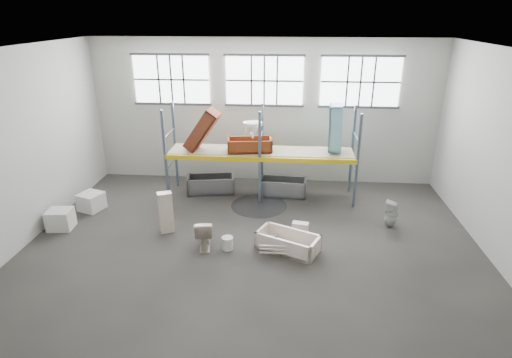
# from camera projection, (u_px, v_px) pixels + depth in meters

# --- Properties ---
(floor) EXTENTS (12.00, 10.00, 0.10)m
(floor) POSITION_uv_depth(u_px,v_px,m) (251.00, 252.00, 10.85)
(floor) COLOR #46423C
(floor) RESTS_ON ground
(ceiling) EXTENTS (12.00, 10.00, 0.10)m
(ceiling) POSITION_uv_depth(u_px,v_px,m) (250.00, 48.00, 8.94)
(ceiling) COLOR silver
(ceiling) RESTS_ON ground
(wall_back) EXTENTS (12.00, 0.10, 5.00)m
(wall_back) POSITION_uv_depth(u_px,v_px,m) (264.00, 112.00, 14.56)
(wall_back) COLOR #ADABA1
(wall_back) RESTS_ON ground
(wall_front) EXTENTS (12.00, 0.10, 5.00)m
(wall_front) POSITION_uv_depth(u_px,v_px,m) (214.00, 292.00, 5.23)
(wall_front) COLOR #B5B2A7
(wall_front) RESTS_ON ground
(wall_left) EXTENTS (0.10, 10.00, 5.00)m
(wall_left) POSITION_uv_depth(u_px,v_px,m) (9.00, 153.00, 10.35)
(wall_left) COLOR #B8B6AB
(wall_left) RESTS_ON ground
(window_left) EXTENTS (2.60, 0.04, 1.60)m
(window_left) POSITION_uv_depth(u_px,v_px,m) (171.00, 79.00, 14.29)
(window_left) COLOR white
(window_left) RESTS_ON wall_back
(window_mid) EXTENTS (2.60, 0.04, 1.60)m
(window_mid) POSITION_uv_depth(u_px,v_px,m) (264.00, 81.00, 14.05)
(window_mid) COLOR white
(window_mid) RESTS_ON wall_back
(window_right) EXTENTS (2.60, 0.04, 1.60)m
(window_right) POSITION_uv_depth(u_px,v_px,m) (360.00, 82.00, 13.80)
(window_right) COLOR white
(window_right) RESTS_ON wall_back
(rack_upright_la) EXTENTS (0.08, 0.08, 3.00)m
(rack_upright_la) POSITION_uv_depth(u_px,v_px,m) (165.00, 157.00, 13.18)
(rack_upright_la) COLOR slate
(rack_upright_la) RESTS_ON floor
(rack_upright_lb) EXTENTS (0.08, 0.08, 3.00)m
(rack_upright_lb) POSITION_uv_depth(u_px,v_px,m) (175.00, 145.00, 14.28)
(rack_upright_lb) COLOR slate
(rack_upright_lb) RESTS_ON floor
(rack_upright_ma) EXTENTS (0.08, 0.08, 3.00)m
(rack_upright_ma) POSITION_uv_depth(u_px,v_px,m) (260.00, 159.00, 12.95)
(rack_upright_ma) COLOR slate
(rack_upright_ma) RESTS_ON floor
(rack_upright_mb) EXTENTS (0.08, 0.08, 3.00)m
(rack_upright_mb) POSITION_uv_depth(u_px,v_px,m) (262.00, 148.00, 14.06)
(rack_upright_mb) COLOR slate
(rack_upright_mb) RESTS_ON floor
(rack_upright_ra) EXTENTS (0.08, 0.08, 3.00)m
(rack_upright_ra) POSITION_uv_depth(u_px,v_px,m) (357.00, 162.00, 12.72)
(rack_upright_ra) COLOR slate
(rack_upright_ra) RESTS_ON floor
(rack_upright_rb) EXTENTS (0.08, 0.08, 3.00)m
(rack_upright_rb) POSITION_uv_depth(u_px,v_px,m) (352.00, 150.00, 13.83)
(rack_upright_rb) COLOR slate
(rack_upright_rb) RESTS_ON floor
(rack_beam_front) EXTENTS (6.00, 0.10, 0.14)m
(rack_beam_front) POSITION_uv_depth(u_px,v_px,m) (260.00, 159.00, 12.95)
(rack_beam_front) COLOR yellow
(rack_beam_front) RESTS_ON floor
(rack_beam_back) EXTENTS (6.00, 0.10, 0.14)m
(rack_beam_back) POSITION_uv_depth(u_px,v_px,m) (262.00, 148.00, 14.06)
(rack_beam_back) COLOR yellow
(rack_beam_back) RESTS_ON floor
(shelf_deck) EXTENTS (5.90, 1.10, 0.03)m
(shelf_deck) POSITION_uv_depth(u_px,v_px,m) (261.00, 151.00, 13.47)
(shelf_deck) COLOR gray
(shelf_deck) RESTS_ON floor
(wet_patch) EXTENTS (1.80, 1.80, 0.00)m
(wet_patch) POSITION_uv_depth(u_px,v_px,m) (259.00, 205.00, 13.33)
(wet_patch) COLOR black
(wet_patch) RESTS_ON floor
(bathtub_beige) EXTENTS (1.75, 1.34, 0.47)m
(bathtub_beige) POSITION_uv_depth(u_px,v_px,m) (288.00, 242.00, 10.77)
(bathtub_beige) COLOR beige
(bathtub_beige) RESTS_ON floor
(cistern_spare) EXTENTS (0.47, 0.29, 0.41)m
(cistern_spare) POSITION_uv_depth(u_px,v_px,m) (300.00, 229.00, 11.29)
(cistern_spare) COLOR silver
(cistern_spare) RESTS_ON bathtub_beige
(sink_in_tub) EXTENTS (0.59, 0.59, 0.16)m
(sink_in_tub) POSITION_uv_depth(u_px,v_px,m) (269.00, 235.00, 11.25)
(sink_in_tub) COLOR #F5E6CB
(sink_in_tub) RESTS_ON bathtub_beige
(toilet_beige) EXTENTS (0.58, 0.87, 0.82)m
(toilet_beige) POSITION_uv_depth(u_px,v_px,m) (204.00, 233.00, 10.85)
(toilet_beige) COLOR beige
(toilet_beige) RESTS_ON floor
(cistern_tall) EXTENTS (0.45, 0.39, 1.19)m
(cistern_tall) POSITION_uv_depth(u_px,v_px,m) (166.00, 212.00, 11.55)
(cistern_tall) COLOR beige
(cistern_tall) RESTS_ON floor
(toilet_white) EXTENTS (0.46, 0.46, 0.79)m
(toilet_white) POSITION_uv_depth(u_px,v_px,m) (391.00, 214.00, 11.90)
(toilet_white) COLOR silver
(toilet_white) RESTS_ON floor
(steel_tub_left) EXTENTS (1.67, 0.98, 0.58)m
(steel_tub_left) POSITION_uv_depth(u_px,v_px,m) (211.00, 184.00, 14.22)
(steel_tub_left) COLOR #97989E
(steel_tub_left) RESTS_ON floor
(steel_tub_right) EXTENTS (1.58, 0.82, 0.56)m
(steel_tub_right) POSITION_uv_depth(u_px,v_px,m) (283.00, 187.00, 14.02)
(steel_tub_right) COLOR #B1B3B8
(steel_tub_right) RESTS_ON floor
(rust_tub_flat) EXTENTS (1.49, 0.86, 0.40)m
(rust_tub_flat) POSITION_uv_depth(u_px,v_px,m) (250.00, 145.00, 13.30)
(rust_tub_flat) COLOR #913C1B
(rust_tub_flat) RESTS_ON shelf_deck
(rust_tub_tilted) EXTENTS (1.23, 0.79, 1.42)m
(rust_tub_tilted) POSITION_uv_depth(u_px,v_px,m) (202.00, 130.00, 13.17)
(rust_tub_tilted) COLOR maroon
(rust_tub_tilted) RESTS_ON shelf_deck
(sink_on_shelf) EXTENTS (0.73, 0.64, 0.54)m
(sink_on_shelf) POSITION_uv_depth(u_px,v_px,m) (253.00, 137.00, 13.09)
(sink_on_shelf) COLOR white
(sink_on_shelf) RESTS_ON rust_tub_flat
(blue_tub_upright) EXTENTS (0.52, 0.72, 1.45)m
(blue_tub_upright) POSITION_uv_depth(u_px,v_px,m) (335.00, 128.00, 13.01)
(blue_tub_upright) COLOR #77B6C8
(blue_tub_upright) RESTS_ON shelf_deck
(bucket) EXTENTS (0.35, 0.35, 0.35)m
(bucket) POSITION_uv_depth(u_px,v_px,m) (228.00, 243.00, 10.83)
(bucket) COLOR silver
(bucket) RESTS_ON floor
(carton_near) EXTENTS (0.72, 0.63, 0.57)m
(carton_near) POSITION_uv_depth(u_px,v_px,m) (60.00, 219.00, 11.83)
(carton_near) COLOR silver
(carton_near) RESTS_ON floor
(carton_far) EXTENTS (0.83, 0.83, 0.54)m
(carton_far) POSITION_uv_depth(u_px,v_px,m) (91.00, 201.00, 12.97)
(carton_far) COLOR silver
(carton_far) RESTS_ON floor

